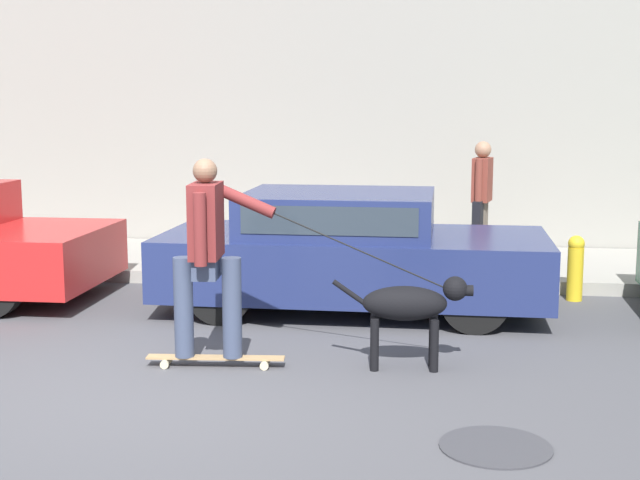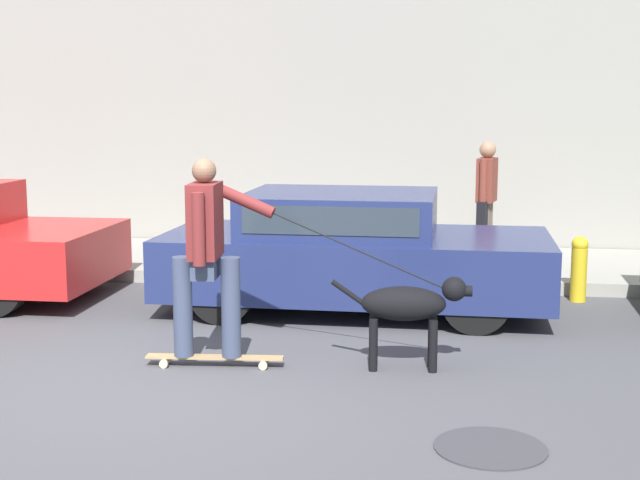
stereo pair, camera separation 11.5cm
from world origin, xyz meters
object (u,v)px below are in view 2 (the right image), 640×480
at_px(skateboarder, 207,251).
at_px(parked_car_1, 352,253).
at_px(dog, 409,306).
at_px(fire_hydrant, 579,267).
at_px(pedestrian_with_bag, 486,196).

bearing_deg(skateboarder, parked_car_1, 61.62).
bearing_deg(parked_car_1, dog, -70.40).
distance_m(parked_car_1, fire_hydrant, 2.50).
bearing_deg(skateboarder, pedestrian_with_bag, 57.17).
bearing_deg(skateboarder, dog, 0.96).
bearing_deg(dog, pedestrian_with_bag, 76.11).
relative_size(parked_car_1, skateboarder, 1.58).
height_order(dog, pedestrian_with_bag, pedestrian_with_bag).
relative_size(parked_car_1, dog, 3.49).
height_order(skateboarder, fire_hydrant, skateboarder).
bearing_deg(dog, parked_car_1, 104.95).
distance_m(skateboarder, pedestrian_with_bag, 5.03).
bearing_deg(skateboarder, fire_hydrant, 36.50).
xyz_separation_m(parked_car_1, pedestrian_with_bag, (1.42, 2.30, 0.37)).
xyz_separation_m(skateboarder, fire_hydrant, (3.30, 2.92, -0.58)).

